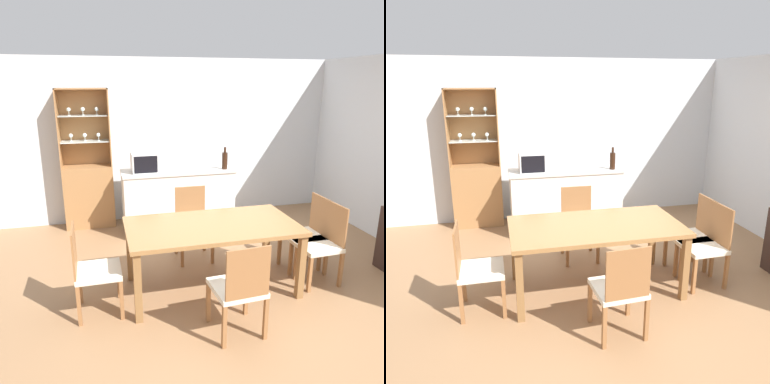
{
  "view_description": "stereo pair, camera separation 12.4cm",
  "coord_description": "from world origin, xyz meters",
  "views": [
    {
      "loc": [
        -1.3,
        -3.34,
        2.17
      ],
      "look_at": [
        -0.18,
        1.05,
        0.85
      ],
      "focal_mm": 35.0,
      "sensor_mm": 36.0,
      "label": 1
    },
    {
      "loc": [
        -1.18,
        -3.37,
        2.17
      ],
      "look_at": [
        -0.18,
        1.05,
        0.85
      ],
      "focal_mm": 35.0,
      "sensor_mm": 36.0,
      "label": 2
    }
  ],
  "objects": [
    {
      "name": "ground_plane",
      "position": [
        0.0,
        0.0,
        0.0
      ],
      "size": [
        18.0,
        18.0,
        0.0
      ],
      "primitive_type": "plane",
      "color": "#936B47"
    },
    {
      "name": "wall_back",
      "position": [
        0.0,
        2.63,
        1.27
      ],
      "size": [
        6.8,
        0.06,
        2.55
      ],
      "color": "silver",
      "rests_on": "ground_plane"
    },
    {
      "name": "kitchen_counter",
      "position": [
        -0.17,
        1.94,
        0.47
      ],
      "size": [
        1.66,
        0.56,
        0.94
      ],
      "color": "white",
      "rests_on": "ground_plane"
    },
    {
      "name": "display_cabinet",
      "position": [
        -1.47,
        2.44,
        0.64
      ],
      "size": [
        0.74,
        0.34,
        2.1
      ],
      "color": "#A37042",
      "rests_on": "ground_plane"
    },
    {
      "name": "dining_table",
      "position": [
        -0.19,
        0.16,
        0.67
      ],
      "size": [
        1.79,
        0.94,
        0.75
      ],
      "color": "olive",
      "rests_on": "ground_plane"
    },
    {
      "name": "dining_chair_side_left_near",
      "position": [
        -1.42,
        0.02,
        0.45
      ],
      "size": [
        0.43,
        0.43,
        0.9
      ],
      "rotation": [
        0.0,
        0.0,
        -1.56
      ],
      "color": "beige",
      "rests_on": "ground_plane"
    },
    {
      "name": "dining_chair_side_right_near",
      "position": [
        1.04,
        0.02,
        0.45
      ],
      "size": [
        0.44,
        0.44,
        0.9
      ],
      "rotation": [
        0.0,
        0.0,
        1.61
      ],
      "color": "beige",
      "rests_on": "ground_plane"
    },
    {
      "name": "dining_chair_head_near",
      "position": [
        -0.19,
        -0.64,
        0.45
      ],
      "size": [
        0.45,
        0.45,
        0.9
      ],
      "rotation": [
        0.0,
        0.0,
        0.06
      ],
      "color": "beige",
      "rests_on": "ground_plane"
    },
    {
      "name": "dining_chair_head_far",
      "position": [
        -0.19,
        0.96,
        0.45
      ],
      "size": [
        0.43,
        0.43,
        0.9
      ],
      "rotation": [
        0.0,
        0.0,
        3.13
      ],
      "color": "beige",
      "rests_on": "ground_plane"
    },
    {
      "name": "dining_chair_side_right_far",
      "position": [
        1.04,
        0.3,
        0.45
      ],
      "size": [
        0.44,
        0.44,
        0.9
      ],
      "rotation": [
        0.0,
        0.0,
        1.59
      ],
      "color": "beige",
      "rests_on": "ground_plane"
    },
    {
      "name": "microwave",
      "position": [
        -0.59,
        1.97,
        1.08
      ],
      "size": [
        0.51,
        0.4,
        0.28
      ],
      "color": "silver",
      "rests_on": "kitchen_counter"
    },
    {
      "name": "wine_bottle",
      "position": [
        0.52,
        1.82,
        1.07
      ],
      "size": [
        0.08,
        0.08,
        0.33
      ],
      "color": "black",
      "rests_on": "kitchen_counter"
    }
  ]
}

